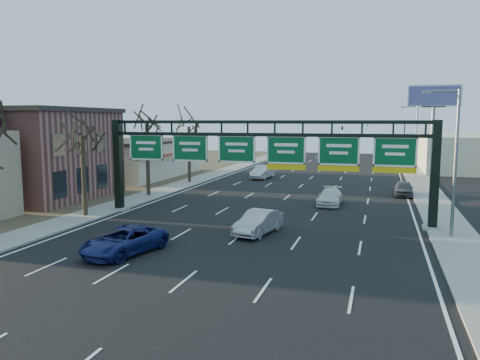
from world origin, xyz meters
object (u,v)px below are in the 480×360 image
(sign_gantry, at_px, (263,156))
(car_silver_sedan, at_px, (258,222))
(car_white_wagon, at_px, (330,197))
(car_blue_suv, at_px, (124,241))

(sign_gantry, bearing_deg, car_silver_sedan, -79.64)
(sign_gantry, bearing_deg, car_white_wagon, 60.69)
(sign_gantry, relative_size, car_silver_sedan, 5.47)
(car_blue_suv, bearing_deg, car_white_wagon, 76.92)
(car_blue_suv, bearing_deg, sign_gantry, 78.87)
(car_blue_suv, relative_size, car_white_wagon, 1.12)
(car_blue_suv, distance_m, car_white_wagon, 20.32)
(sign_gantry, bearing_deg, car_blue_suv, -114.57)
(car_blue_suv, height_order, car_white_wagon, car_blue_suv)
(car_blue_suv, bearing_deg, car_silver_sedan, 61.37)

